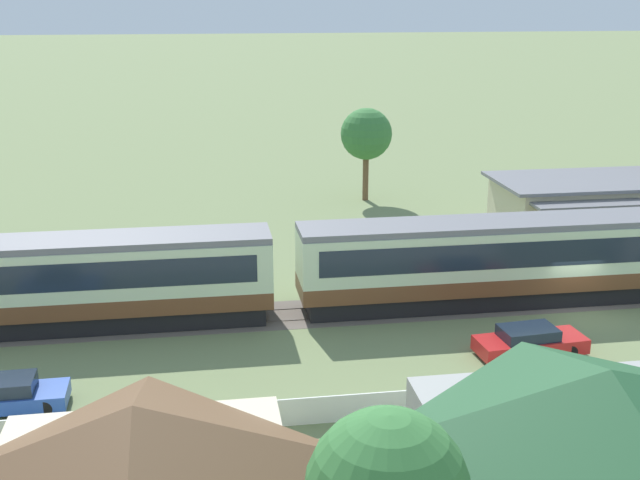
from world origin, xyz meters
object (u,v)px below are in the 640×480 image
at_px(passenger_train, 489,258).
at_px(parked_car_blue, 10,395).
at_px(parked_car_red, 530,342).
at_px(yard_tree_0, 366,134).
at_px(station_building, 596,208).
at_px(cottage_dark_green_roof, 601,451).

bearing_deg(passenger_train, parked_car_blue, -160.32).
bearing_deg(parked_car_blue, parked_car_red, 3.33).
relative_size(passenger_train, yard_tree_0, 8.41).
height_order(station_building, parked_car_red, station_building).
xyz_separation_m(parked_car_red, parked_car_blue, (-20.81, -1.54, -0.01)).
height_order(cottage_dark_green_roof, parked_car_red, cottage_dark_green_roof).
xyz_separation_m(cottage_dark_green_roof, parked_car_red, (2.95, 11.54, -2.05)).
distance_m(passenger_train, parked_car_red, 6.27).
relative_size(station_building, yard_tree_0, 1.88).
relative_size(passenger_train, parked_car_red, 12.01).
relative_size(passenger_train, station_building, 4.48).
bearing_deg(cottage_dark_green_roof, parked_car_blue, 150.75).
bearing_deg(station_building, parked_car_red, -124.58).
bearing_deg(passenger_train, yard_tree_0, 94.32).
relative_size(station_building, parked_car_blue, 3.15).
distance_m(parked_car_red, yard_tree_0, 27.93).
relative_size(cottage_dark_green_roof, yard_tree_0, 1.43).
xyz_separation_m(cottage_dark_green_roof, yard_tree_0, (1.63, 39.09, 2.28)).
distance_m(parked_car_blue, yard_tree_0, 35.28).
relative_size(cottage_dark_green_roof, parked_car_red, 2.04).
relative_size(parked_car_blue, yard_tree_0, 0.60).
height_order(passenger_train, yard_tree_0, yard_tree_0).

